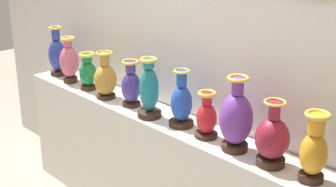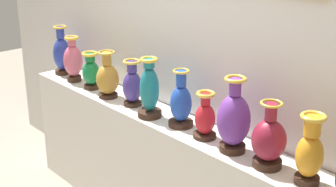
{
  "view_description": "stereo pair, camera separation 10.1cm",
  "coord_description": "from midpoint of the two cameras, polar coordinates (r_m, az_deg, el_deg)",
  "views": [
    {
      "loc": [
        2.18,
        -2.07,
        2.17
      ],
      "look_at": [
        0.0,
        0.0,
        1.07
      ],
      "focal_mm": 53.5,
      "sensor_mm": 36.0,
      "label": 1
    },
    {
      "loc": [
        2.24,
        -2.0,
        2.17
      ],
      "look_at": [
        0.0,
        0.0,
        1.07
      ],
      "focal_mm": 53.5,
      "sensor_mm": 36.0,
      "label": 2
    }
  ],
  "objects": [
    {
      "name": "display_shelf",
      "position": [
        3.46,
        -0.84,
        -9.71
      ],
      "size": [
        2.89,
        0.33,
        0.89
      ],
      "primitive_type": "cube",
      "color": "silver",
      "rests_on": "ground_plane"
    },
    {
      "name": "vase_emerald",
      "position": [
        3.82,
        -9.87,
        2.39
      ],
      "size": [
        0.13,
        0.13,
        0.29
      ],
      "color": "#382319",
      "rests_on": "display_shelf"
    },
    {
      "name": "vase_violet",
      "position": [
        2.8,
        6.74,
        -2.92
      ],
      "size": [
        0.19,
        0.19,
        0.44
      ],
      "color": "#382319",
      "rests_on": "display_shelf"
    },
    {
      "name": "vase_ochre",
      "position": [
        3.62,
        -7.94,
        1.63
      ],
      "size": [
        0.16,
        0.16,
        0.34
      ],
      "color": "#382319",
      "rests_on": "display_shelf"
    },
    {
      "name": "vase_crimson",
      "position": [
        2.98,
        3.44,
        -2.77
      ],
      "size": [
        0.14,
        0.14,
        0.29
      ],
      "color": "#382319",
      "rests_on": "display_shelf"
    },
    {
      "name": "back_wall",
      "position": [
        3.24,
        2.06,
        7.02
      ],
      "size": [
        4.88,
        0.14,
        2.85
      ],
      "color": "silver",
      "rests_on": "ground_plane"
    },
    {
      "name": "vase_indigo",
      "position": [
        3.46,
        -5.06,
        0.86
      ],
      "size": [
        0.14,
        0.14,
        0.33
      ],
      "color": "#382319",
      "rests_on": "display_shelf"
    },
    {
      "name": "vase_rose",
      "position": [
        4.0,
        -11.9,
        3.57
      ],
      "size": [
        0.15,
        0.15,
        0.37
      ],
      "color": "#382319",
      "rests_on": "display_shelf"
    },
    {
      "name": "vase_burgundy",
      "position": [
        2.68,
        10.73,
        -5.15
      ],
      "size": [
        0.18,
        0.18,
        0.37
      ],
      "color": "#382319",
      "rests_on": "display_shelf"
    },
    {
      "name": "vase_teal",
      "position": [
        3.25,
        -3.05,
        0.28
      ],
      "size": [
        0.16,
        0.16,
        0.4
      ],
      "color": "#382319",
      "rests_on": "display_shelf"
    },
    {
      "name": "vase_sapphire",
      "position": [
        3.12,
        0.62,
        -1.17
      ],
      "size": [
        0.16,
        0.16,
        0.37
      ],
      "color": "#382319",
      "rests_on": "display_shelf"
    },
    {
      "name": "vase_amber",
      "position": [
        2.57,
        15.2,
        -6.29
      ],
      "size": [
        0.14,
        0.14,
        0.37
      ],
      "color": "#382319",
      "rests_on": "display_shelf"
    },
    {
      "name": "vase_cobalt",
      "position": [
        4.21,
        -13.19,
        4.34
      ],
      "size": [
        0.14,
        0.14,
        0.4
      ],
      "color": "#382319",
      "rests_on": "display_shelf"
    }
  ]
}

